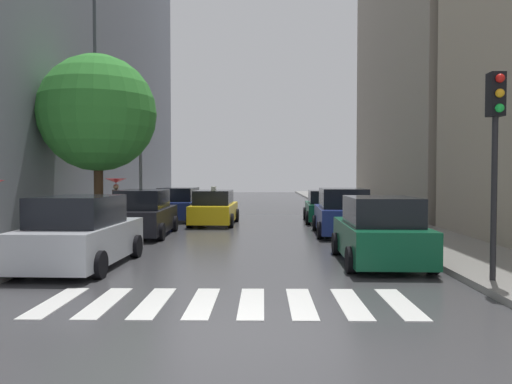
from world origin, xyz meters
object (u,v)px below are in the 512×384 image
(parked_car_right_third, at_px, (326,207))
(traffic_light_right_corner, at_px, (496,129))
(parked_car_left_second, at_px, (144,214))
(parked_car_right_second, at_px, (342,213))
(street_tree_left, at_px, (98,113))
(lamp_post_left, at_px, (140,142))
(pedestrian_near_tree, at_px, (116,191))
(parked_car_left_nearest, at_px, (81,234))
(taxi_midroad, at_px, (214,208))
(parked_car_right_nearest, at_px, (380,232))
(parked_car_left_third, at_px, (180,205))

(parked_car_right_third, bearing_deg, traffic_light_right_corner, -170.98)
(parked_car_left_second, height_order, parked_car_right_second, parked_car_right_second)
(parked_car_right_third, xyz_separation_m, street_tree_left, (-9.73, -4.93, 4.05))
(parked_car_right_third, distance_m, lamp_post_left, 9.91)
(pedestrian_near_tree, height_order, lamp_post_left, lamp_post_left)
(parked_car_left_second, relative_size, pedestrian_near_tree, 2.23)
(parked_car_left_nearest, distance_m, parked_car_right_second, 10.33)
(parked_car_left_second, bearing_deg, traffic_light_right_corner, -133.38)
(parked_car_right_second, height_order, pedestrian_near_tree, pedestrian_near_tree)
(taxi_midroad, distance_m, lamp_post_left, 5.32)
(parked_car_right_nearest, bearing_deg, parked_car_left_second, 54.21)
(parked_car_left_nearest, height_order, taxi_midroad, parked_car_left_nearest)
(lamp_post_left, bearing_deg, pedestrian_near_tree, -106.55)
(parked_car_left_second, distance_m, parked_car_right_second, 7.70)
(parked_car_right_nearest, xyz_separation_m, traffic_light_right_corner, (1.70, -2.75, 2.46))
(parked_car_right_third, bearing_deg, pedestrian_near_tree, 102.60)
(parked_car_left_third, height_order, traffic_light_right_corner, traffic_light_right_corner)
(parked_car_left_nearest, distance_m, parked_car_right_nearest, 7.75)
(parked_car_left_third, distance_m, parked_car_right_third, 7.58)
(parked_car_left_nearest, distance_m, lamp_post_left, 12.86)
(parked_car_left_third, bearing_deg, taxi_midroad, -136.86)
(traffic_light_right_corner, bearing_deg, lamp_post_left, 127.18)
(parked_car_left_third, bearing_deg, pedestrian_near_tree, 141.61)
(parked_car_right_third, bearing_deg, parked_car_left_third, 84.47)
(parked_car_right_third, distance_m, street_tree_left, 11.63)
(parked_car_left_second, distance_m, lamp_post_left, 6.92)
(parked_car_left_nearest, relative_size, pedestrian_near_tree, 2.17)
(taxi_midroad, bearing_deg, pedestrian_near_tree, 97.53)
(pedestrian_near_tree, bearing_deg, taxi_midroad, 111.49)
(parked_car_left_nearest, bearing_deg, parked_car_right_third, -31.09)
(parked_car_right_second, bearing_deg, lamp_post_left, 61.44)
(parked_car_left_second, height_order, traffic_light_right_corner, traffic_light_right_corner)
(parked_car_left_nearest, xyz_separation_m, pedestrian_near_tree, (-2.20, 10.26, 0.78))
(parked_car_left_second, distance_m, traffic_light_right_corner, 12.94)
(pedestrian_near_tree, bearing_deg, traffic_light_right_corner, 58.95)
(parked_car_right_nearest, xyz_separation_m, lamp_post_left, (-9.30, 11.75, 3.18))
(parked_car_right_nearest, bearing_deg, taxi_midroad, 29.50)
(parked_car_left_second, bearing_deg, lamp_post_left, 14.23)
(parked_car_right_second, bearing_deg, parked_car_right_nearest, -177.96)
(traffic_light_right_corner, bearing_deg, parked_car_right_third, 96.62)
(parked_car_left_second, xyz_separation_m, taxi_midroad, (2.27, 4.28, -0.06))
(parked_car_left_second, height_order, parked_car_right_third, parked_car_left_second)
(parked_car_left_nearest, distance_m, parked_car_right_third, 14.35)
(street_tree_left, bearing_deg, parked_car_right_third, 26.90)
(parked_car_left_second, bearing_deg, taxi_midroad, -28.94)
(parked_car_left_third, distance_m, pedestrian_near_tree, 3.85)
(parked_car_right_nearest, xyz_separation_m, parked_car_right_third, (0.06, 11.44, -0.08))
(parked_car_left_second, relative_size, traffic_light_right_corner, 1.05)
(parked_car_left_nearest, distance_m, traffic_light_right_corner, 9.97)
(parked_car_right_third, height_order, pedestrian_near_tree, pedestrian_near_tree)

